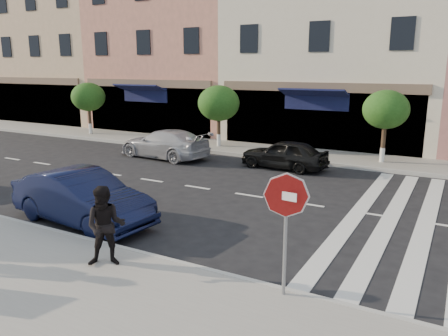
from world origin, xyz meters
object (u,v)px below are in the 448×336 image
walker (106,226)px  car_far_mid (284,154)px  car_far_left (164,144)px  stop_sign (286,207)px  car_near_mid (82,198)px

walker → car_far_mid: 10.50m
car_far_left → stop_sign: bearing=51.6°
stop_sign → walker: (-3.59, -0.60, -0.81)m
stop_sign → car_far_mid: 10.68m
walker → stop_sign: bearing=-24.5°
car_near_mid → car_far_left: car_near_mid is taller
walker → car_near_mid: walker is taller
car_far_left → car_far_mid: size_ratio=1.27×
stop_sign → car_far_left: (-9.48, 9.31, -1.13)m
car_near_mid → car_far_left: bearing=27.9°
car_near_mid → car_far_mid: car_near_mid is taller
stop_sign → walker: size_ratio=1.35×
walker → car_near_mid: (-2.61, 1.82, -0.27)m
car_far_left → car_near_mid: bearing=28.1°
stop_sign → walker: bearing=-165.3°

